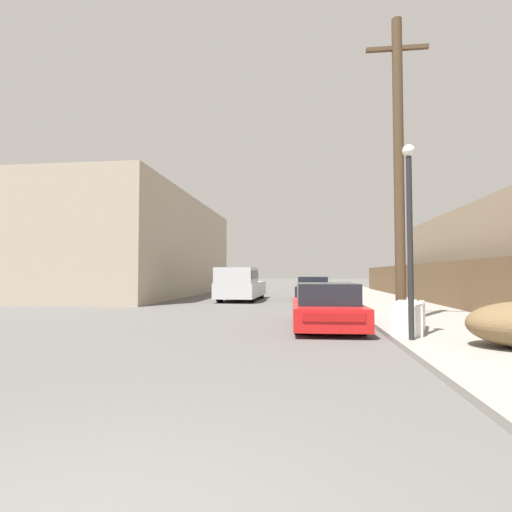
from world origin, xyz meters
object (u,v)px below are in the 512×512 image
(parked_sports_car_red, at_px, (326,307))
(car_parked_mid, at_px, (313,289))
(discarded_fridge, at_px, (409,317))
(pickup_truck, at_px, (240,284))
(utility_pole, at_px, (399,164))
(street_lamp, at_px, (410,224))

(parked_sports_car_red, height_order, car_parked_mid, car_parked_mid)
(discarded_fridge, bearing_deg, car_parked_mid, 116.41)
(parked_sports_car_red, bearing_deg, pickup_truck, 109.68)
(discarded_fridge, xyz_separation_m, pickup_truck, (-6.05, 11.78, 0.44))
(car_parked_mid, relative_size, utility_pole, 0.52)
(car_parked_mid, xyz_separation_m, utility_pole, (2.26, -11.29, 4.10))
(discarded_fridge, relative_size, parked_sports_car_red, 0.41)
(utility_pole, bearing_deg, pickup_truck, 122.65)
(parked_sports_car_red, relative_size, pickup_truck, 0.80)
(discarded_fridge, relative_size, car_parked_mid, 0.40)
(parked_sports_car_red, relative_size, street_lamp, 1.10)
(car_parked_mid, relative_size, street_lamp, 1.12)
(parked_sports_car_red, relative_size, utility_pole, 0.51)
(parked_sports_car_red, height_order, utility_pole, utility_pole)
(street_lamp, bearing_deg, car_parked_mid, 96.78)
(discarded_fridge, relative_size, pickup_truck, 0.33)
(car_parked_mid, bearing_deg, utility_pole, -76.82)
(utility_pole, bearing_deg, car_parked_mid, 101.33)
(car_parked_mid, height_order, pickup_truck, pickup_truck)
(car_parked_mid, height_order, utility_pole, utility_pole)
(utility_pole, bearing_deg, discarded_fridge, -97.63)
(car_parked_mid, relative_size, pickup_truck, 0.82)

